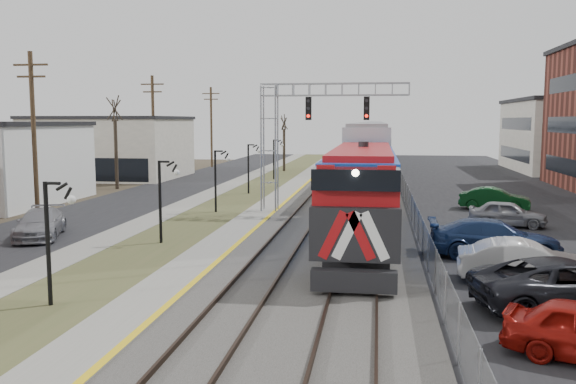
# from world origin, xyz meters

# --- Properties ---
(street_west) EXTENTS (7.00, 120.00, 0.04)m
(street_west) POSITION_xyz_m (-11.50, 35.00, 0.02)
(street_west) COLOR black
(street_west) RESTS_ON ground
(sidewalk) EXTENTS (2.00, 120.00, 0.08)m
(sidewalk) POSITION_xyz_m (-7.00, 35.00, 0.04)
(sidewalk) COLOR gray
(sidewalk) RESTS_ON ground
(grass_median) EXTENTS (4.00, 120.00, 0.06)m
(grass_median) POSITION_xyz_m (-4.00, 35.00, 0.03)
(grass_median) COLOR #464D29
(grass_median) RESTS_ON ground
(platform) EXTENTS (2.00, 120.00, 0.24)m
(platform) POSITION_xyz_m (-1.00, 35.00, 0.12)
(platform) COLOR gray
(platform) RESTS_ON ground
(ballast_bed) EXTENTS (8.00, 120.00, 0.20)m
(ballast_bed) POSITION_xyz_m (4.00, 35.00, 0.10)
(ballast_bed) COLOR #595651
(ballast_bed) RESTS_ON ground
(parking_lot) EXTENTS (16.00, 120.00, 0.04)m
(parking_lot) POSITION_xyz_m (16.00, 35.00, 0.02)
(parking_lot) COLOR black
(parking_lot) RESTS_ON ground
(platform_edge) EXTENTS (0.24, 120.00, 0.01)m
(platform_edge) POSITION_xyz_m (-0.12, 35.00, 0.24)
(platform_edge) COLOR gold
(platform_edge) RESTS_ON platform
(track_near) EXTENTS (1.58, 120.00, 0.15)m
(track_near) POSITION_xyz_m (2.00, 35.00, 0.28)
(track_near) COLOR #2D2119
(track_near) RESTS_ON ballast_bed
(track_far) EXTENTS (1.58, 120.00, 0.15)m
(track_far) POSITION_xyz_m (5.50, 35.00, 0.28)
(track_far) COLOR #2D2119
(track_far) RESTS_ON ballast_bed
(train) EXTENTS (3.00, 108.65, 5.33)m
(train) POSITION_xyz_m (5.50, 65.85, 2.94)
(train) COLOR #1643B4
(train) RESTS_ON ground
(signal_gantry) EXTENTS (9.00, 1.07, 8.15)m
(signal_gantry) POSITION_xyz_m (1.22, 27.99, 5.59)
(signal_gantry) COLOR gray
(signal_gantry) RESTS_ON ground
(lampposts) EXTENTS (0.14, 62.14, 4.00)m
(lampposts) POSITION_xyz_m (-4.00, 18.29, 2.00)
(lampposts) COLOR black
(lampposts) RESTS_ON ground
(utility_poles) EXTENTS (0.28, 80.28, 10.00)m
(utility_poles) POSITION_xyz_m (-14.50, 25.00, 5.00)
(utility_poles) COLOR #4C3823
(utility_poles) RESTS_ON ground
(fence) EXTENTS (0.04, 120.00, 1.60)m
(fence) POSITION_xyz_m (8.20, 35.00, 0.80)
(fence) COLOR gray
(fence) RESTS_ON ground
(bare_trees) EXTENTS (12.30, 42.30, 5.95)m
(bare_trees) POSITION_xyz_m (-12.66, 38.91, 2.70)
(bare_trees) COLOR #382D23
(bare_trees) RESTS_ON ground
(car_lot_b) EXTENTS (4.85, 2.08, 1.55)m
(car_lot_b) POSITION_xyz_m (11.52, 12.98, 0.78)
(car_lot_b) COLOR silver
(car_lot_b) RESTS_ON ground
(car_lot_c) EXTENTS (6.34, 3.94, 1.64)m
(car_lot_c) POSITION_xyz_m (12.08, 9.75, 0.82)
(car_lot_c) COLOR black
(car_lot_c) RESTS_ON ground
(car_lot_d) EXTENTS (5.62, 2.40, 1.62)m
(car_lot_d) POSITION_xyz_m (11.22, 17.27, 0.81)
(car_lot_d) COLOR navy
(car_lot_d) RESTS_ON ground
(car_lot_e) EXTENTS (4.46, 2.63, 1.42)m
(car_lot_e) POSITION_xyz_m (13.38, 25.31, 0.71)
(car_lot_e) COLOR gray
(car_lot_e) RESTS_ON ground
(car_lot_f) EXTENTS (4.69, 2.55, 1.46)m
(car_lot_f) POSITION_xyz_m (13.83, 31.61, 0.73)
(car_lot_f) COLOR #0B3715
(car_lot_f) RESTS_ON ground
(car_street_b) EXTENTS (3.49, 5.25, 1.41)m
(car_street_b) POSITION_xyz_m (-10.47, 18.47, 0.71)
(car_street_b) COLOR gray
(car_street_b) RESTS_ON ground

